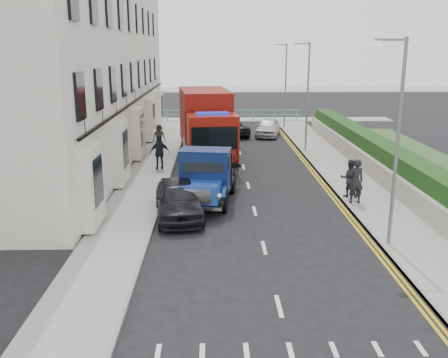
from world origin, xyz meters
The scene contains 22 objects.
ground centered at (0.00, 0.00, 0.00)m, with size 120.00×120.00×0.00m, color black.
pavement_west centered at (-5.20, 9.00, 0.06)m, with size 2.40×38.00×0.12m, color gray.
pavement_east centered at (5.30, 9.00, 0.06)m, with size 2.60×38.00×0.12m, color gray.
promenade centered at (0.00, 29.00, 0.06)m, with size 30.00×2.50×0.12m, color gray.
sea_plane centered at (0.00, 60.00, 0.00)m, with size 120.00×120.00×0.00m, color #50616D.
terrace_west centered at (-9.47, 13.00, 7.17)m, with size 6.31×30.20×14.25m.
garden_east centered at (7.21, 9.00, 0.90)m, with size 1.45×28.00×1.75m.
seafront_railing centered at (0.00, 28.20, 0.58)m, with size 13.00×0.08×1.11m.
lamp_near centered at (4.18, -2.00, 4.00)m, with size 1.23×0.18×7.00m.
lamp_mid centered at (4.18, 14.00, 4.00)m, with size 1.23×0.18×7.00m.
lamp_far centered at (4.18, 24.00, 4.00)m, with size 1.23×0.18×7.00m.
bedford_lorry centered at (-2.05, 2.84, 1.14)m, with size 2.80×5.46×2.48m.
red_lorry centered at (-2.15, 11.85, 2.24)m, with size 3.63×8.27×4.20m.
parked_car_front centered at (-3.15, 1.36, 0.77)m, with size 1.81×4.50×1.53m, color black.
parked_car_mid centered at (-2.60, 10.44, 0.79)m, with size 1.67×4.80×1.58m, color #6299D2.
parked_car_rear centered at (-2.60, 16.12, 0.75)m, with size 2.11×5.19×1.50m, color #BBBABF.
seafront_car_left centered at (-0.50, 20.65, 0.65)m, with size 2.15×4.66×1.30m, color black.
seafront_car_right centered at (2.53, 20.35, 0.69)m, with size 1.64×4.07×1.39m, color silver.
pedestrian_east_near centered at (4.40, 2.69, 1.09)m, with size 0.71×0.47×1.95m, color black.
pedestrian_east_far centered at (4.40, 3.65, 0.97)m, with size 0.83×0.65×1.71m, color #2D2A34.
pedestrian_west_near centered at (-4.69, 9.06, 1.06)m, with size 1.10×0.46×1.88m, color #18212C.
pedestrian_west_far centered at (-5.29, 14.40, 0.98)m, with size 0.84×0.55×1.72m, color #372D27.
Camera 1 is at (-1.72, -17.93, 6.66)m, focal length 40.00 mm.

